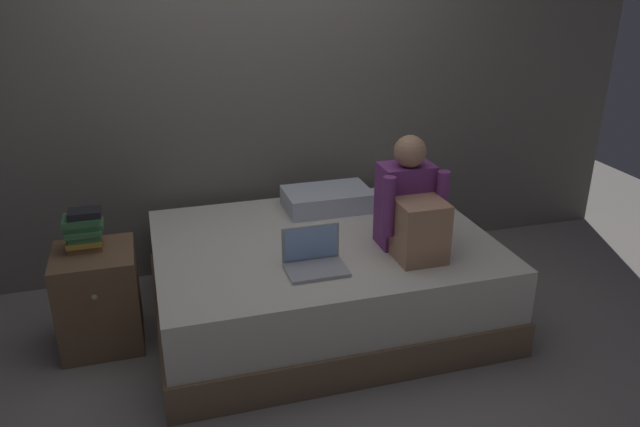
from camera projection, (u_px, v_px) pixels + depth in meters
ground_plane at (304, 347)px, 3.57m from camera, size 8.00×8.00×0.00m
wall_back at (255, 75)px, 4.12m from camera, size 5.60×0.10×2.70m
bed at (323, 278)px, 3.79m from camera, size 2.00×1.50×0.53m
nightstand at (99, 298)px, 3.52m from camera, size 0.44×0.46×0.58m
person_sitting at (411, 209)px, 3.46m from camera, size 0.39×0.44×0.66m
laptop at (314, 259)px, 3.32m from camera, size 0.32×0.23×0.22m
pillow at (327, 199)px, 4.10m from camera, size 0.56×0.36×0.13m
book_stack at (84, 230)px, 3.40m from camera, size 0.21×0.17×0.23m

